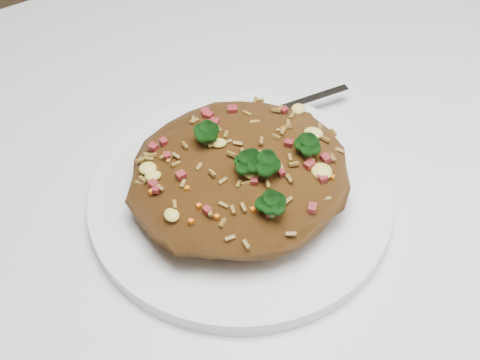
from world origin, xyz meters
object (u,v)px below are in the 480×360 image
at_px(dining_table, 293,254).
at_px(fork, 279,110).
at_px(plate, 240,198).
at_px(fried_rice, 241,167).

xyz_separation_m(dining_table, fork, (0.03, 0.08, 0.11)).
bearing_deg(dining_table, fork, 67.69).
bearing_deg(fork, dining_table, -105.84).
xyz_separation_m(plate, fried_rice, (0.00, -0.00, 0.04)).
bearing_deg(fried_rice, fork, 38.19).
distance_m(plate, fried_rice, 0.04).
height_order(dining_table, plate, plate).
xyz_separation_m(fried_rice, fork, (0.08, 0.07, -0.03)).
bearing_deg(fried_rice, dining_table, -16.45).
distance_m(dining_table, fork, 0.14).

